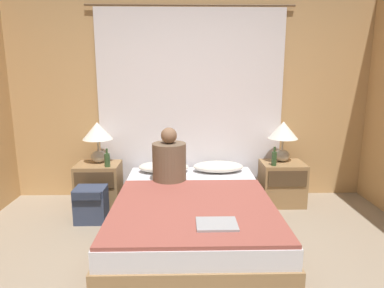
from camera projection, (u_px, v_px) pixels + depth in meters
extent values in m
cube|color=tan|center=(190.00, 98.00, 4.24)|extent=(4.52, 0.06, 2.50)
cube|color=white|center=(190.00, 106.00, 4.20)|extent=(2.25, 0.03, 2.30)
cylinder|color=brown|center=(190.00, 5.00, 3.95)|extent=(2.45, 0.02, 0.02)
cube|color=#99754C|center=(193.00, 223.00, 3.34)|extent=(1.48, 2.09, 0.23)
cube|color=silver|center=(193.00, 205.00, 3.30)|extent=(1.44, 2.05, 0.16)
cube|color=#937047|center=(99.00, 185.00, 4.05)|extent=(0.50, 0.40, 0.51)
cube|color=#4C3823|center=(94.00, 180.00, 3.82)|extent=(0.44, 0.02, 0.18)
cube|color=#937047|center=(282.00, 183.00, 4.10)|extent=(0.50, 0.40, 0.51)
cube|color=#4C3823|center=(288.00, 179.00, 3.87)|extent=(0.44, 0.02, 0.18)
ellipsoid|color=#B2A899|center=(99.00, 156.00, 4.05)|extent=(0.18, 0.18, 0.14)
cylinder|color=#B2A893|center=(98.00, 145.00, 4.02)|extent=(0.02, 0.02, 0.14)
cone|color=white|center=(97.00, 131.00, 3.98)|extent=(0.35, 0.35, 0.20)
ellipsoid|color=#B2A899|center=(282.00, 155.00, 4.10)|extent=(0.18, 0.18, 0.14)
cylinder|color=#B2A893|center=(283.00, 144.00, 4.07)|extent=(0.02, 0.02, 0.14)
cone|color=white|center=(283.00, 130.00, 4.03)|extent=(0.35, 0.35, 0.20)
ellipsoid|color=silver|center=(164.00, 167.00, 4.08)|extent=(0.60, 0.34, 0.12)
ellipsoid|color=silver|center=(218.00, 167.00, 4.09)|extent=(0.60, 0.34, 0.12)
cube|color=#994C42|center=(194.00, 207.00, 2.99)|extent=(1.42, 1.43, 0.03)
cylinder|color=brown|center=(169.00, 163.00, 3.67)|extent=(0.36, 0.36, 0.43)
sphere|color=#846047|center=(169.00, 135.00, 3.61)|extent=(0.17, 0.17, 0.17)
cylinder|color=#2D4C28|center=(107.00, 160.00, 3.87)|extent=(0.06, 0.06, 0.15)
cylinder|color=#2D4C28|center=(107.00, 151.00, 3.84)|extent=(0.02, 0.02, 0.06)
cylinder|color=#2D4C28|center=(274.00, 159.00, 3.91)|extent=(0.06, 0.06, 0.16)
cylinder|color=#2D4C28|center=(275.00, 149.00, 3.89)|extent=(0.02, 0.02, 0.06)
cube|color=#9EA0A5|center=(217.00, 224.00, 2.60)|extent=(0.31, 0.24, 0.02)
cube|color=#333D56|center=(91.00, 204.00, 3.62)|extent=(0.32, 0.26, 0.38)
cube|color=#283045|center=(90.00, 192.00, 3.57)|extent=(0.29, 0.27, 0.08)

